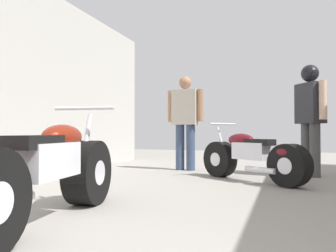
{
  "coord_description": "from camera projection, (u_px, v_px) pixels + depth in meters",
  "views": [
    {
      "loc": [
        0.75,
        0.05,
        0.69
      ],
      "look_at": [
        -0.52,
        3.67,
        0.77
      ],
      "focal_mm": 35.63,
      "sensor_mm": 36.0,
      "label": 1
    }
  ],
  "objects": [
    {
      "name": "ground_plane",
      "position": [
        213.0,
        195.0,
        3.69
      ],
      "size": [
        17.82,
        17.82,
        0.0
      ],
      "primitive_type": "plane",
      "color": "gray"
    },
    {
      "name": "mechanic_with_helmet",
      "position": [
        310.0,
        109.0,
        5.26
      ],
      "size": [
        0.48,
        0.64,
        1.77
      ],
      "color": "#4C4C4C",
      "rests_on": "ground_plane"
    },
    {
      "name": "motorcycle_maroon_cruiser",
      "position": [
        45.0,
        174.0,
        2.49
      ],
      "size": [
        0.65,
        2.02,
        0.94
      ],
      "color": "black",
      "rests_on": "ground_plane"
    },
    {
      "name": "garage_partition_left",
      "position": [
        9.0,
        75.0,
        4.68
      ],
      "size": [
        0.08,
        8.17,
        3.01
      ],
      "primitive_type": "cube",
      "color": "#B7B5AD",
      "rests_on": "ground_plane"
    },
    {
      "name": "mechanic_in_blue",
      "position": [
        185.0,
        117.0,
        6.14
      ],
      "size": [
        0.7,
        0.28,
        1.73
      ],
      "color": "#384766",
      "rests_on": "ground_plane"
    },
    {
      "name": "motorcycle_black_naked",
      "position": [
        253.0,
        157.0,
        4.69
      ],
      "size": [
        1.58,
        1.2,
        0.84
      ],
      "color": "black",
      "rests_on": "ground_plane"
    }
  ]
}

